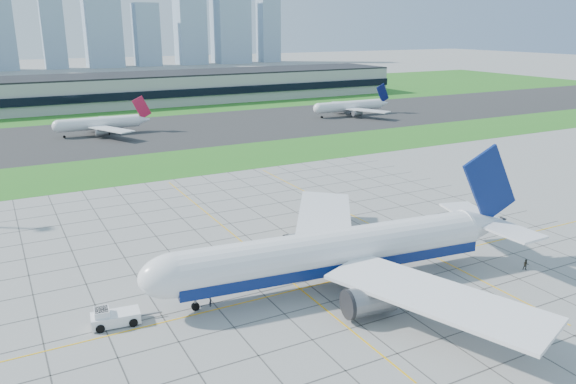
% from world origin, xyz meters
% --- Properties ---
extents(ground, '(1400.00, 1400.00, 0.00)m').
position_xyz_m(ground, '(0.00, 0.00, 0.00)').
color(ground, '#9B9B95').
rests_on(ground, ground).
extents(grass_median, '(700.00, 35.00, 0.04)m').
position_xyz_m(grass_median, '(0.00, 90.00, 0.02)').
color(grass_median, '#2A7421').
rests_on(grass_median, ground).
extents(asphalt_taxiway, '(700.00, 75.00, 0.04)m').
position_xyz_m(asphalt_taxiway, '(0.00, 145.00, 0.03)').
color(asphalt_taxiway, '#383838').
rests_on(asphalt_taxiway, ground).
extents(grass_far, '(700.00, 145.00, 0.04)m').
position_xyz_m(grass_far, '(0.00, 255.00, 0.02)').
color(grass_far, '#2A7421').
rests_on(grass_far, ground).
extents(apron_markings, '(120.00, 130.00, 0.03)m').
position_xyz_m(apron_markings, '(0.43, 11.09, 0.02)').
color(apron_markings, '#474744').
rests_on(apron_markings, ground).
extents(terminal, '(260.00, 43.00, 15.80)m').
position_xyz_m(terminal, '(40.00, 229.87, 7.89)').
color(terminal, '#B7B7B2').
rests_on(terminal, ground).
extents(city_skyline, '(523.00, 32.40, 160.00)m').
position_xyz_m(city_skyline, '(-8.71, 520.00, 59.09)').
color(city_skyline, '#94ACC2').
rests_on(city_skyline, ground).
extents(airliner, '(66.83, 67.38, 21.06)m').
position_xyz_m(airliner, '(-4.06, -3.40, 5.76)').
color(airliner, white).
rests_on(airliner, ground).
extents(pushback_tug, '(9.87, 4.05, 2.71)m').
position_xyz_m(pushback_tug, '(-38.71, 0.63, 1.21)').
color(pushback_tug, white).
rests_on(pushback_tug, ground).
extents(crew_near, '(0.65, 0.70, 1.60)m').
position_xyz_m(crew_near, '(-24.68, -0.61, 0.80)').
color(crew_near, black).
rests_on(crew_near, ground).
extents(crew_far, '(1.19, 1.16, 1.94)m').
position_xyz_m(crew_far, '(27.92, -14.03, 0.97)').
color(crew_far, black).
rests_on(crew_far, ground).
extents(distant_jet_1, '(35.03, 42.66, 14.08)m').
position_xyz_m(distant_jet_1, '(-12.68, 149.13, 4.48)').
color(distant_jet_1, white).
rests_on(distant_jet_1, ground).
extents(distant_jet_2, '(39.44, 42.66, 14.08)m').
position_xyz_m(distant_jet_2, '(98.69, 143.38, 4.49)').
color(distant_jet_2, white).
rests_on(distant_jet_2, ground).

